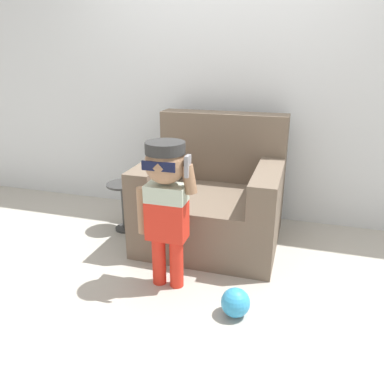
# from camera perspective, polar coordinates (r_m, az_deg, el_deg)

# --- Properties ---
(ground_plane) EXTENTS (10.00, 10.00, 0.00)m
(ground_plane) POSITION_cam_1_polar(r_m,az_deg,el_deg) (3.24, 1.99, -6.94)
(ground_plane) COLOR #ADA89E
(wall_back) EXTENTS (10.00, 0.05, 2.60)m
(wall_back) POSITION_cam_1_polar(r_m,az_deg,el_deg) (3.49, 5.00, 17.20)
(wall_back) COLOR silver
(wall_back) RESTS_ON ground_plane
(armchair) EXTENTS (1.09, 0.98, 1.02)m
(armchair) POSITION_cam_1_polar(r_m,az_deg,el_deg) (3.11, 3.33, -0.91)
(armchair) COLOR #6B5B4C
(armchair) RESTS_ON ground_plane
(person_child) EXTENTS (0.41, 0.30, 0.99)m
(person_child) POSITION_cam_1_polar(r_m,az_deg,el_deg) (2.35, -4.00, -0.25)
(person_child) COLOR red
(person_child) RESTS_ON ground_plane
(side_table) EXTENTS (0.29, 0.29, 0.44)m
(side_table) POSITION_cam_1_polar(r_m,az_deg,el_deg) (3.33, -10.27, -1.48)
(side_table) COLOR #333333
(side_table) RESTS_ON ground_plane
(toy_ball) EXTENTS (0.18, 0.18, 0.18)m
(toy_ball) POSITION_cam_1_polar(r_m,az_deg,el_deg) (2.34, 6.64, -16.38)
(toy_ball) COLOR #3399D1
(toy_ball) RESTS_ON ground_plane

